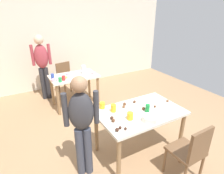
# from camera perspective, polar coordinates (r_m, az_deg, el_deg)

# --- Properties ---
(ground_plane) EXTENTS (6.40, 6.40, 0.00)m
(ground_plane) POSITION_cam_1_polar(r_m,az_deg,el_deg) (3.46, 4.76, -16.43)
(ground_plane) COLOR #9E7A56
(wall_back) EXTENTS (6.40, 0.10, 2.60)m
(wall_back) POSITION_cam_1_polar(r_m,az_deg,el_deg) (5.66, -13.67, 13.46)
(wall_back) COLOR beige
(wall_back) RESTS_ON ground_plane
(dining_table_near) EXTENTS (1.28, 0.81, 0.75)m
(dining_table_near) POSITION_cam_1_polar(r_m,az_deg,el_deg) (2.94, 8.43, -8.81)
(dining_table_near) COLOR silver
(dining_table_near) RESTS_ON ground_plane
(dining_table_far) EXTENTS (1.06, 0.65, 0.75)m
(dining_table_far) POSITION_cam_1_polar(r_m,az_deg,el_deg) (4.42, -11.37, 1.94)
(dining_table_far) COLOR silver
(dining_table_far) RESTS_ON ground_plane
(chair_near_table) EXTENTS (0.41, 0.41, 0.87)m
(chair_near_table) POSITION_cam_1_polar(r_m,az_deg,el_deg) (2.75, 22.82, -17.30)
(chair_near_table) COLOR brown
(chair_near_table) RESTS_ON ground_plane
(chair_far_table) EXTENTS (0.47, 0.47, 0.87)m
(chair_far_table) POSITION_cam_1_polar(r_m,az_deg,el_deg) (5.08, -13.86, 2.94)
(chair_far_table) COLOR brown
(chair_far_table) RESTS_ON ground_plane
(person_girl_near) EXTENTS (0.45, 0.29, 1.47)m
(person_girl_near) POSITION_cam_1_polar(r_m,az_deg,el_deg) (2.45, -9.15, -9.92)
(person_girl_near) COLOR #383D4C
(person_girl_near) RESTS_ON ground_plane
(person_adult_far) EXTENTS (0.45, 0.26, 1.61)m
(person_adult_far) POSITION_cam_1_polar(r_m,az_deg,el_deg) (4.87, -20.45, 7.18)
(person_adult_far) COLOR #28282D
(person_adult_far) RESTS_ON ground_plane
(mixing_bowl) EXTENTS (0.21, 0.21, 0.08)m
(mixing_bowl) POSITION_cam_1_polar(r_m,az_deg,el_deg) (2.65, 11.44, -9.43)
(mixing_bowl) COLOR white
(mixing_bowl) RESTS_ON dining_table_near
(soda_can) EXTENTS (0.07, 0.07, 0.12)m
(soda_can) POSITION_cam_1_polar(r_m,az_deg,el_deg) (2.86, 10.71, -6.35)
(soda_can) COLOR #198438
(soda_can) RESTS_ON dining_table_near
(fork_near) EXTENTS (0.17, 0.02, 0.01)m
(fork_near) POSITION_cam_1_polar(r_m,az_deg,el_deg) (2.99, 7.54, -5.94)
(fork_near) COLOR silver
(fork_near) RESTS_ON dining_table_near
(cup_near_0) EXTENTS (0.09, 0.09, 0.11)m
(cup_near_0) POSITION_cam_1_polar(r_m,az_deg,el_deg) (2.65, 5.50, -8.73)
(cup_near_0) COLOR yellow
(cup_near_0) RESTS_ON dining_table_near
(cup_near_1) EXTENTS (0.08, 0.08, 0.10)m
(cup_near_1) POSITION_cam_1_polar(r_m,az_deg,el_deg) (2.91, -2.98, -5.59)
(cup_near_1) COLOR yellow
(cup_near_1) RESTS_ON dining_table_near
(cup_near_2) EXTENTS (0.08, 0.08, 0.12)m
(cup_near_2) POSITION_cam_1_polar(r_m,az_deg,el_deg) (2.82, 0.44, -6.41)
(cup_near_2) COLOR yellow
(cup_near_2) RESTS_ON dining_table_near
(cake_ball_0) EXTENTS (0.05, 0.05, 0.05)m
(cake_ball_0) POSITION_cam_1_polar(r_m,az_deg,el_deg) (2.94, 3.58, -5.91)
(cake_ball_0) COLOR brown
(cake_ball_0) RESTS_ON dining_table_near
(cake_ball_1) EXTENTS (0.05, 0.05, 0.05)m
(cake_ball_1) POSITION_cam_1_polar(r_m,az_deg,el_deg) (2.60, 0.40, -10.08)
(cake_ball_1) COLOR brown
(cake_ball_1) RESTS_ON dining_table_near
(cake_ball_2) EXTENTS (0.04, 0.04, 0.04)m
(cake_ball_2) POSITION_cam_1_polar(r_m,az_deg,el_deg) (3.24, 16.47, -4.04)
(cake_ball_2) COLOR brown
(cake_ball_2) RESTS_ON dining_table_near
(cake_ball_3) EXTENTS (0.05, 0.05, 0.05)m
(cake_ball_3) POSITION_cam_1_polar(r_m,az_deg,el_deg) (3.01, 3.84, -5.13)
(cake_ball_3) COLOR brown
(cake_ball_3) RESTS_ON dining_table_near
(cake_ball_4) EXTENTS (0.04, 0.04, 0.04)m
(cake_ball_4) POSITION_cam_1_polar(r_m,az_deg,el_deg) (2.47, 2.48, -12.19)
(cake_ball_4) COLOR #3D2319
(cake_ball_4) RESTS_ON dining_table_near
(cake_ball_5) EXTENTS (0.05, 0.05, 0.05)m
(cake_ball_5) POSITION_cam_1_polar(r_m,az_deg,el_deg) (2.92, 9.54, -6.42)
(cake_ball_5) COLOR brown
(cake_ball_5) RESTS_ON dining_table_near
(cake_ball_6) EXTENTS (0.04, 0.04, 0.04)m
(cake_ball_6) POSITION_cam_1_polar(r_m,az_deg,el_deg) (2.46, 4.11, -12.48)
(cake_ball_6) COLOR #3D2319
(cake_ball_6) RESTS_ON dining_table_near
(cake_ball_7) EXTENTS (0.04, 0.04, 0.04)m
(cake_ball_7) POSITION_cam_1_polar(r_m,az_deg,el_deg) (3.02, 12.89, -5.75)
(cake_ball_7) COLOR brown
(cake_ball_7) RESTS_ON dining_table_near
(cake_ball_8) EXTENTS (0.05, 0.05, 0.05)m
(cake_ball_8) POSITION_cam_1_polar(r_m,az_deg,el_deg) (2.65, -0.06, -9.33)
(cake_ball_8) COLOR #3D2319
(cake_ball_8) RESTS_ON dining_table_near
(cake_ball_9) EXTENTS (0.04, 0.04, 0.04)m
(cake_ball_9) POSITION_cam_1_polar(r_m,az_deg,el_deg) (2.97, 0.81, -5.62)
(cake_ball_9) COLOR brown
(cake_ball_9) RESTS_ON dining_table_near
(cake_ball_10) EXTENTS (0.05, 0.05, 0.05)m
(cake_ball_10) POSITION_cam_1_polar(r_m,az_deg,el_deg) (2.43, 1.55, -12.79)
(cake_ball_10) COLOR #3D2319
(cake_ball_10) RESTS_ON dining_table_near
(cake_ball_11) EXTENTS (0.05, 0.05, 0.05)m
(cake_ball_11) POSITION_cam_1_polar(r_m,az_deg,el_deg) (3.09, 6.81, -4.44)
(cake_ball_11) COLOR brown
(cake_ball_11) RESTS_ON dining_table_near
(pitcher_far) EXTENTS (0.11, 0.11, 0.21)m
(pitcher_far) POSITION_cam_1_polar(r_m,az_deg,el_deg) (4.42, -8.59, 5.20)
(pitcher_far) COLOR white
(pitcher_far) RESTS_ON dining_table_far
(cup_far_0) EXTENTS (0.07, 0.07, 0.10)m
(cup_far_0) POSITION_cam_1_polar(r_m,az_deg,el_deg) (4.05, -15.45, 2.14)
(cup_far_0) COLOR green
(cup_far_0) RESTS_ON dining_table_far
(cup_far_1) EXTENTS (0.07, 0.07, 0.10)m
(cup_far_1) POSITION_cam_1_polar(r_m,az_deg,el_deg) (4.12, -14.47, 2.64)
(cup_far_1) COLOR red
(cup_far_1) RESTS_ON dining_table_far
(cup_far_2) EXTENTS (0.07, 0.07, 0.11)m
(cup_far_2) POSITION_cam_1_polar(r_m,az_deg,el_deg) (4.29, -17.60, 3.12)
(cup_far_2) COLOR #3351B2
(cup_far_2) RESTS_ON dining_table_far
(donut_far_0) EXTENTS (0.10, 0.10, 0.03)m
(donut_far_0) POSITION_cam_1_polar(r_m,az_deg,el_deg) (4.26, -13.98, 2.84)
(donut_far_0) COLOR gold
(donut_far_0) RESTS_ON dining_table_far
(donut_far_1) EXTENTS (0.12, 0.12, 0.03)m
(donut_far_1) POSITION_cam_1_polar(r_m,az_deg,el_deg) (4.47, -13.22, 3.91)
(donut_far_1) COLOR pink
(donut_far_1) RESTS_ON dining_table_far
(donut_far_2) EXTENTS (0.12, 0.12, 0.03)m
(donut_far_2) POSITION_cam_1_polar(r_m,az_deg,el_deg) (4.47, -5.69, 4.42)
(donut_far_2) COLOR pink
(donut_far_2) RESTS_ON dining_table_far
(donut_far_3) EXTENTS (0.14, 0.14, 0.04)m
(donut_far_3) POSITION_cam_1_polar(r_m,az_deg,el_deg) (4.18, -17.12, 2.13)
(donut_far_3) COLOR pink
(donut_far_3) RESTS_ON dining_table_far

